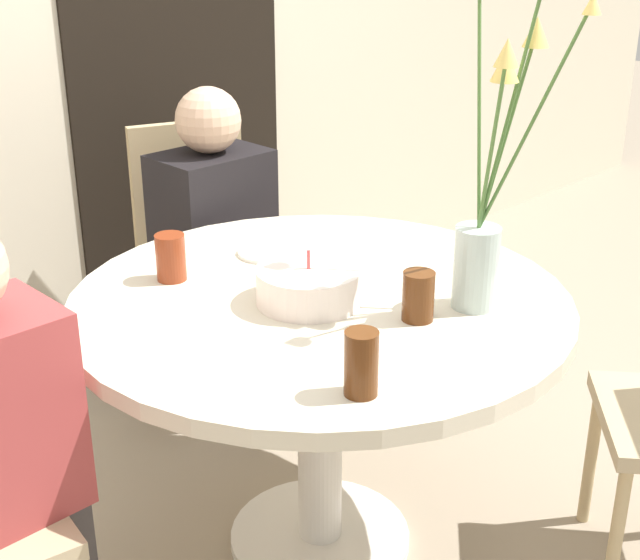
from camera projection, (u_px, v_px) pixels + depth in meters
The scene contains 11 objects.
ground_plane at pixel (320, 541), 2.37m from camera, with size 16.00×16.00×0.00m, color gray.
doorway_panel at pixel (180, 69), 3.17m from camera, with size 0.90×0.01×2.05m.
dining_table at pixel (320, 343), 2.14m from camera, with size 1.18×1.18×0.72m.
chair_far_back at pixel (200, 246), 2.98m from camera, with size 0.51×0.51×0.91m.
birthday_cake at pixel (309, 286), 2.04m from camera, with size 0.24×0.24×0.13m.
flower_vase at pixel (487, 198), 1.94m from camera, with size 0.22×0.29×0.74m.
side_plate at pixel (269, 252), 2.34m from camera, with size 0.17×0.17×0.01m.
drink_glass_0 at pixel (361, 363), 1.65m from camera, with size 0.07×0.07×0.13m.
drink_glass_1 at pixel (171, 257), 2.16m from camera, with size 0.07×0.07×0.12m.
drink_glass_2 at pixel (418, 296), 1.95m from camera, with size 0.07×0.07×0.11m.
person_woman at pixel (215, 265), 2.85m from camera, with size 0.34×0.24×1.07m.
Camera 1 is at (-1.34, -1.37, 1.56)m, focal length 50.00 mm.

